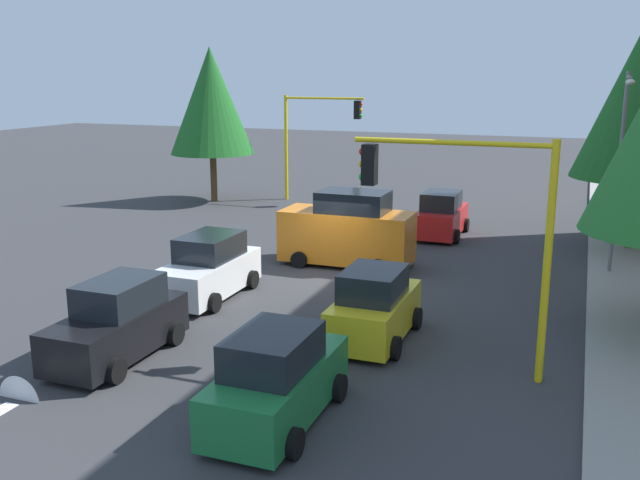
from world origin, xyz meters
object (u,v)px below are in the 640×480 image
object	(u,v)px
traffic_signal_near_left	(467,208)
car_yellow	(374,308)
car_green	(277,380)
car_red	(441,216)
tree_opposite_side	(211,101)
street_lamp_curbside	(621,153)
traffic_signal_far_right	(316,127)
car_black	(118,323)
delivery_van_orange	(348,231)
car_white	(209,269)

from	to	relation	value
traffic_signal_near_left	car_yellow	size ratio (longest dim) A/B	1.49
traffic_signal_near_left	car_green	world-z (taller)	traffic_signal_near_left
car_red	car_green	distance (m)	17.78
tree_opposite_side	car_yellow	world-z (taller)	tree_opposite_side
street_lamp_curbside	car_red	size ratio (longest dim) A/B	1.80
traffic_signal_far_right	traffic_signal_near_left	size ratio (longest dim) A/B	1.04
tree_opposite_side	car_yellow	xyz separation A→B (m)	(16.84, 14.21, -4.57)
traffic_signal_far_right	car_green	size ratio (longest dim) A/B	1.43
traffic_signal_far_right	car_black	xyz separation A→B (m)	(22.24, 3.30, -3.18)
delivery_van_orange	car_red	bearing A→B (deg)	158.75
car_red	car_yellow	world-z (taller)	same
delivery_van_orange	car_red	xyz separation A→B (m)	(-5.92, 2.30, -0.39)
street_lamp_curbside	traffic_signal_far_right	bearing A→B (deg)	-124.87
car_yellow	car_green	bearing A→B (deg)	-6.46
traffic_signal_far_right	car_white	size ratio (longest dim) A/B	1.39
car_yellow	car_black	world-z (taller)	same
delivery_van_orange	car_black	size ratio (longest dim) A/B	1.18
delivery_van_orange	car_white	xyz separation A→B (m)	(5.10, -2.93, -0.38)
traffic_signal_near_left	car_black	bearing A→B (deg)	-74.52
tree_opposite_side	car_black	size ratio (longest dim) A/B	2.05
car_yellow	traffic_signal_far_right	bearing A→B (deg)	-154.67
traffic_signal_near_left	car_yellow	world-z (taller)	traffic_signal_near_left
car_black	car_white	xyz separation A→B (m)	(-5.14, -0.36, 0.00)
delivery_van_orange	car_red	size ratio (longest dim) A/B	1.23
car_yellow	car_black	bearing A→B (deg)	-58.80
car_white	car_green	distance (m)	8.66
traffic_signal_far_right	car_red	world-z (taller)	traffic_signal_far_right
car_black	street_lamp_curbside	bearing A→B (deg)	135.59
tree_opposite_side	car_black	distance (m)	22.46
tree_opposite_side	car_white	xyz separation A→B (m)	(15.10, 8.23, -4.56)
street_lamp_curbside	car_yellow	size ratio (longest dim) A/B	1.87
traffic_signal_near_left	delivery_van_orange	world-z (taller)	traffic_signal_near_left
traffic_signal_near_left	street_lamp_curbside	xyz separation A→B (m)	(-9.61, 3.52, 0.41)
car_black	car_red	bearing A→B (deg)	163.22
delivery_van_orange	car_black	bearing A→B (deg)	-14.08
traffic_signal_far_right	tree_opposite_side	bearing A→B (deg)	-69.29
delivery_van_orange	street_lamp_curbside	bearing A→B (deg)	100.10
car_green	street_lamp_curbside	bearing A→B (deg)	154.03
street_lamp_curbside	car_black	world-z (taller)	street_lamp_curbside
car_red	car_black	size ratio (longest dim) A/B	0.96
delivery_van_orange	car_green	bearing A→B (deg)	11.78
street_lamp_curbside	delivery_van_orange	bearing A→B (deg)	-79.90
car_yellow	car_white	bearing A→B (deg)	-106.23
traffic_signal_far_right	car_yellow	xyz separation A→B (m)	(18.84, 8.92, -3.18)
car_red	car_white	distance (m)	12.20
traffic_signal_near_left	delivery_van_orange	xyz separation A→B (m)	(-8.00, -5.52, -2.66)
car_green	car_yellow	bearing A→B (deg)	173.54
car_black	delivery_van_orange	bearing A→B (deg)	165.92
traffic_signal_near_left	car_green	xyz separation A→B (m)	(3.87, -3.04, -3.04)
car_yellow	car_green	size ratio (longest dim) A/B	0.93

